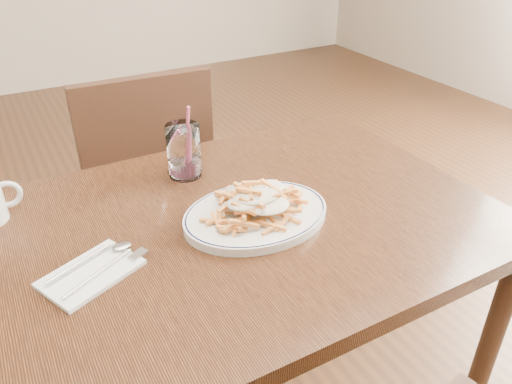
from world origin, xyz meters
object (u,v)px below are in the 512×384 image
chair_far (146,180)px  loaded_fries (256,198)px  table (228,249)px  fries_plate (256,215)px  water_glass (184,154)px

chair_far → loaded_fries: 0.76m
chair_far → loaded_fries: (0.05, -0.70, 0.29)m
table → loaded_fries: bearing=-23.1°
fries_plate → water_glass: size_ratio=1.83×
fries_plate → loaded_fries: 0.04m
fries_plate → loaded_fries: loaded_fries is taller
table → water_glass: 0.28m
water_glass → loaded_fries: bearing=-77.7°
chair_far → loaded_fries: chair_far is taller
water_glass → chair_far: bearing=88.8°
table → chair_far: 0.69m
loaded_fries → water_glass: size_ratio=1.38×
chair_far → table: bearing=-90.9°
chair_far → fries_plate: chair_far is taller
fries_plate → water_glass: bearing=102.3°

